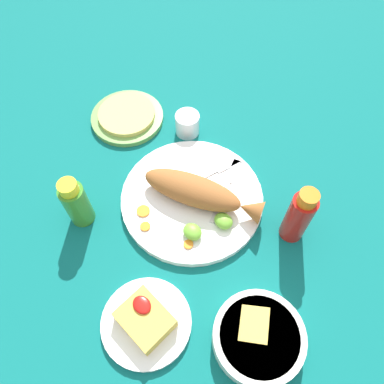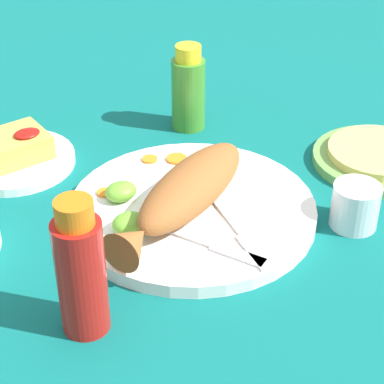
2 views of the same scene
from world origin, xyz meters
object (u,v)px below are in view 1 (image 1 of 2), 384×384
Objects in this scene: hot_sauce_bottle_red at (299,216)px; side_plate_fries at (146,322)px; fork_far at (227,185)px; salt_cup at (187,125)px; hot_sauce_bottle_green at (76,203)px; main_plate at (192,198)px; fork_near at (213,172)px; fried_fish at (199,192)px; guacamole_bowl at (258,337)px; tortilla_plate at (127,117)px.

hot_sauce_bottle_red reaches higher than side_plate_fries.
salt_cup is at bearing 48.98° from fork_far.
hot_sauce_bottle_green is 0.29m from side_plate_fries.
fork_near reaches higher than main_plate.
salt_cup is at bearing -61.21° from fried_fish.
guacamole_bowl is at bearing -170.41° from hot_sauce_bottle_green.
hot_sauce_bottle_green is (0.13, 0.29, 0.05)m from fork_near.
guacamole_bowl is 0.64m from tortilla_plate.
hot_sauce_bottle_green is (0.16, 0.21, 0.02)m from fried_fish.
fried_fish is at bearing 142.38° from salt_cup.
main_plate is 1.18× the size of fried_fish.
fork_near is at bearing -33.91° from guacamole_bowl.
hot_sauce_bottle_red is at bearing -72.66° from fork_near.
fork_near is at bearing 158.84° from salt_cup.
fork_near and fork_far have the same top height.
fork_far is 2.81× the size of salt_cup.
main_plate is at bearing -124.89° from hot_sauce_bottle_green.
fried_fish is at bearing 171.25° from tortilla_plate.
side_plate_fries is at bearing 36.97° from guacamole_bowl.
fork_far is at bearing -82.46° from fork_near.
main_plate is 2.01× the size of hot_sauce_bottle_red.
side_plate_fries is (0.08, 0.36, -0.07)m from hot_sauce_bottle_red.
salt_cup is at bearing -87.75° from hot_sauce_bottle_green.
main_plate is 0.25m from hot_sauce_bottle_red.
hot_sauce_bottle_red is at bearing -67.82° from guacamole_bowl.
hot_sauce_bottle_red is at bearing -102.35° from side_plate_fries.
guacamole_bowl is at bearing 149.77° from salt_cup.
side_plate_fries is (-0.15, 0.35, -0.01)m from fork_near.
main_plate is at bearing 169.58° from tortilla_plate.
tortilla_plate is at bearing -32.34° from fried_fish.
fried_fish is 0.27m from hot_sauce_bottle_green.
hot_sauce_bottle_red is (-0.21, -0.10, 0.07)m from main_plate.
tortilla_plate is (0.61, -0.19, -0.02)m from guacamole_bowl.
fork_far is at bearing -37.78° from guacamole_bowl.
fork_far is 0.19m from hot_sauce_bottle_red.
hot_sauce_bottle_green is 0.79× the size of side_plate_fries.
hot_sauce_bottle_red is 1.17× the size of hot_sauce_bottle_green.
fork_far is (-0.02, -0.07, -0.03)m from fried_fish.
fried_fish is (-0.02, -0.01, 0.04)m from main_plate.
hot_sauce_bottle_green is at bearing 29.64° from fried_fish.
side_plate_fries is at bearing 172.70° from fork_far.
hot_sauce_bottle_red is at bearing -175.27° from tortilla_plate.
fork_near is at bearing -66.82° from side_plate_fries.
fried_fish is 2.01× the size of hot_sauce_bottle_green.
hot_sauce_bottle_green reaches higher than tortilla_plate.
guacamole_bowl is (-0.09, 0.23, -0.05)m from hot_sauce_bottle_red.
fork_near is 0.94× the size of tortilla_plate.
salt_cup is 0.36× the size of guacamole_bowl.
hot_sauce_bottle_red is at bearing 173.56° from salt_cup.
hot_sauce_bottle_red is 0.93× the size of side_plate_fries.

